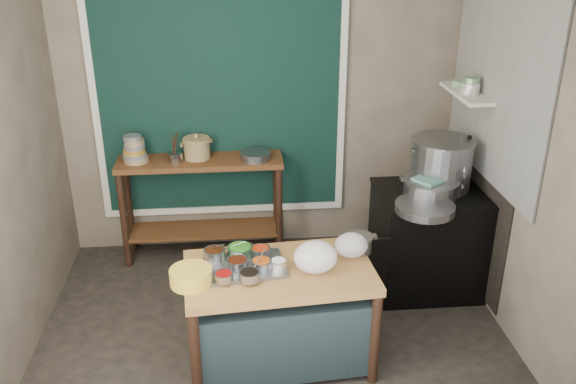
{
  "coord_description": "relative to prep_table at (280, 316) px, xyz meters",
  "views": [
    {
      "loc": [
        -0.24,
        -3.77,
        2.86
      ],
      "look_at": [
        0.13,
        0.25,
        1.06
      ],
      "focal_mm": 38.0,
      "sensor_mm": 36.0,
      "label": 1
    }
  ],
  "objects": [
    {
      "name": "green_cloth",
      "position": [
        1.25,
        0.76,
        0.66
      ],
      "size": [
        0.32,
        0.31,
        0.02
      ],
      "primitive_type": "cube",
      "rotation": [
        0.0,
        0.0,
        0.6
      ],
      "color": "slate",
      "rests_on": "steamer"
    },
    {
      "name": "back_wall",
      "position": [
        -0.02,
        1.81,
        1.02
      ],
      "size": [
        3.5,
        0.02,
        2.8
      ],
      "primitive_type": "cube",
      "color": "#776A5B",
      "rests_on": "floor"
    },
    {
      "name": "stove_top",
      "position": [
        1.33,
        0.85,
        0.49
      ],
      "size": [
        0.92,
        0.69,
        0.03
      ],
      "primitive_type": "cube",
      "color": "black",
      "rests_on": "stove_block"
    },
    {
      "name": "soot_patch",
      "position": [
        1.72,
        0.95,
        0.32
      ],
      "size": [
        0.01,
        1.3,
        1.3
      ],
      "primitive_type": "cube",
      "color": "black",
      "rests_on": "right_wall"
    },
    {
      "name": "saucepan",
      "position": [
        0.57,
        0.2,
        0.43
      ],
      "size": [
        0.23,
        0.23,
        0.11
      ],
      "primitive_type": null,
      "rotation": [
        0.0,
        0.0,
        0.11
      ],
      "color": "gray",
      "rests_on": "prep_table"
    },
    {
      "name": "back_counter",
      "position": [
        -0.57,
        1.58,
        0.1
      ],
      "size": [
        1.45,
        0.4,
        0.95
      ],
      "primitive_type": "cube",
      "color": "#563418",
      "rests_on": "floor"
    },
    {
      "name": "curtain_frame",
      "position": [
        -0.37,
        1.76,
        0.98
      ],
      "size": [
        2.22,
        0.03,
        2.02
      ],
      "primitive_type": null,
      "color": "beige",
      "rests_on": "back_wall"
    },
    {
      "name": "shallow_pan",
      "position": [
        1.13,
        0.51,
        0.53
      ],
      "size": [
        0.48,
        0.48,
        0.06
      ],
      "primitive_type": "cylinder",
      "rotation": [
        0.0,
        0.0,
        0.09
      ],
      "color": "gray",
      "rests_on": "stove_top"
    },
    {
      "name": "wall_shelf",
      "position": [
        1.61,
        1.15,
        1.23
      ],
      "size": [
        0.22,
        0.7,
        0.03
      ],
      "primitive_type": "cube",
      "color": "beige",
      "rests_on": "right_wall"
    },
    {
      "name": "shelf_bowl_stack",
      "position": [
        1.61,
        1.09,
        1.3
      ],
      "size": [
        0.16,
        0.16,
        0.13
      ],
      "color": "silver",
      "rests_on": "wall_shelf"
    },
    {
      "name": "utensil_cup",
      "position": [
        -0.78,
        1.55,
        0.61
      ],
      "size": [
        0.15,
        0.15,
        0.08
      ],
      "primitive_type": "cylinder",
      "rotation": [
        0.0,
        0.0,
        0.17
      ],
      "color": "gray",
      "rests_on": "back_counter"
    },
    {
      "name": "tile_panel",
      "position": [
        1.71,
        0.85,
        1.48
      ],
      "size": [
        0.02,
        1.7,
        1.7
      ],
      "primitive_type": "cube",
      "color": "#B2B2AA",
      "rests_on": "right_wall"
    },
    {
      "name": "pot_lid",
      "position": [
        1.56,
        0.93,
        0.72
      ],
      "size": [
        0.26,
        0.46,
        0.44
      ],
      "primitive_type": "cylinder",
      "rotation": [
        0.0,
        1.36,
        -0.36
      ],
      "color": "gray",
      "rests_on": "stove_top"
    },
    {
      "name": "condiment_bowls",
      "position": [
        -0.24,
        0.04,
        0.43
      ],
      "size": [
        0.55,
        0.47,
        0.07
      ],
      "color": "gray",
      "rests_on": "condiment_tray"
    },
    {
      "name": "stock_pot",
      "position": [
        1.38,
        0.94,
        0.71
      ],
      "size": [
        0.6,
        0.6,
        0.41
      ],
      "primitive_type": null,
      "rotation": [
        0.0,
        0.0,
        0.17
      ],
      "color": "gray",
      "rests_on": "stove_top"
    },
    {
      "name": "prep_table",
      "position": [
        0.0,
        0.0,
        0.0
      ],
      "size": [
        1.3,
        0.81,
        0.75
      ],
      "primitive_type": "cube",
      "rotation": [
        0.0,
        0.0,
        0.08
      ],
      "color": "#9B6A38",
      "rests_on": "floor"
    },
    {
      "name": "plastic_bag_b",
      "position": [
        0.5,
        0.12,
        0.46
      ],
      "size": [
        0.24,
        0.2,
        0.17
      ],
      "primitive_type": "ellipsoid",
      "rotation": [
        0.0,
        0.0,
        0.03
      ],
      "color": "white",
      "rests_on": "prep_table"
    },
    {
      "name": "yellow_basin",
      "position": [
        -0.57,
        -0.13,
        0.43
      ],
      "size": [
        0.35,
        0.35,
        0.1
      ],
      "primitive_type": "cylinder",
      "rotation": [
        0.0,
        0.0,
        -0.4
      ],
      "color": "gold",
      "rests_on": "prep_table"
    },
    {
      "name": "shelf_bowl_green",
      "position": [
        1.61,
        1.33,
        1.26
      ],
      "size": [
        0.14,
        0.14,
        0.05
      ],
      "primitive_type": "cylinder",
      "rotation": [
        0.0,
        0.0,
        0.07
      ],
      "color": "gray",
      "rests_on": "wall_shelf"
    },
    {
      "name": "curtain_panel",
      "position": [
        -0.37,
        1.77,
        0.98
      ],
      "size": [
        2.1,
        0.02,
        1.9
      ],
      "primitive_type": "cube",
      "color": "black",
      "rests_on": "back_wall"
    },
    {
      "name": "stove_block",
      "position": [
        1.33,
        0.85,
        0.05
      ],
      "size": [
        0.9,
        0.68,
        0.85
      ],
      "primitive_type": "cube",
      "color": "black",
      "rests_on": "floor"
    },
    {
      "name": "bowl_stack",
      "position": [
        -1.13,
        1.57,
        0.68
      ],
      "size": [
        0.21,
        0.21,
        0.24
      ],
      "color": "tan",
      "rests_on": "back_counter"
    },
    {
      "name": "right_wall",
      "position": [
        1.74,
        0.3,
        1.02
      ],
      "size": [
        0.02,
        3.0,
        2.8
      ],
      "primitive_type": "cube",
      "color": "#776A5B",
      "rests_on": "floor"
    },
    {
      "name": "wide_bowl",
      "position": [
        -0.09,
        1.53,
        0.61
      ],
      "size": [
        0.27,
        0.27,
        0.07
      ],
      "primitive_type": "cylinder",
      "rotation": [
        0.0,
        0.0,
        0.02
      ],
      "color": "gray",
      "rests_on": "back_counter"
    },
    {
      "name": "ceramic_crock",
      "position": [
        -0.6,
        1.61,
        0.66
      ],
      "size": [
        0.32,
        0.32,
        0.17
      ],
      "primitive_type": null,
      "rotation": [
        0.0,
        0.0,
        0.35
      ],
      "color": "olive",
      "rests_on": "back_counter"
    },
    {
      "name": "steamer",
      "position": [
        1.25,
        0.76,
        0.58
      ],
      "size": [
        0.58,
        0.58,
        0.14
      ],
      "primitive_type": null,
      "rotation": [
        0.0,
        0.0,
        -0.39
      ],
      "color": "gray",
      "rests_on": "stove_top"
    },
    {
      "name": "floor",
      "position": [
        -0.02,
        0.3,
        -0.39
      ],
      "size": [
        3.5,
        3.0,
        0.02
      ],
      "primitive_type": "cube",
      "color": "#2F2924",
      "rests_on": "ground"
    },
    {
      "name": "condiment_tray",
      "position": [
        -0.23,
        0.03,
        0.39
      ],
      "size": [
        0.57,
        0.44,
        0.02
      ],
      "primitive_type": "cube",
      "rotation": [
        0.0,
        0.0,
        0.12
      ],
      "color": "gray",
      "rests_on": "prep_table"
    },
    {
      "name": "plastic_bag_a",
      "position": [
        0.23,
        -0.05,
        0.48
      ],
      "size": [
        0.32,
        0.29,
        0.21
      ],
      "primitive_type": "ellipsoid",
      "rotation": [
        0.0,
        0.0,
        0.18
      ],
      "color": "white",
      "rests_on": "prep_table"
    }
  ]
}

